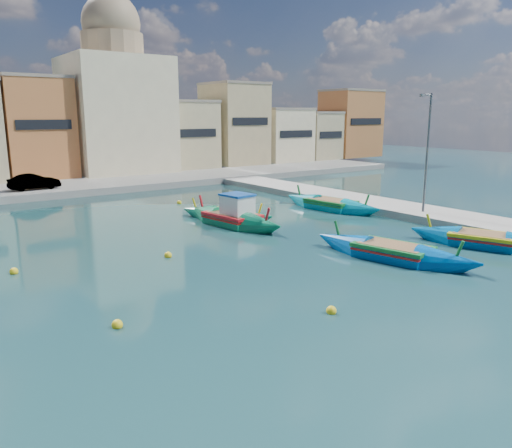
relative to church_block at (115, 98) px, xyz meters
name	(u,v)px	position (x,y,z in m)	size (l,w,h in m)	color
ground	(264,305)	(-10.00, -40.00, -8.41)	(160.00, 160.00, 0.00)	#113334
north_quay	(43,190)	(-10.00, -8.00, -8.11)	(80.00, 8.00, 0.60)	gray
north_townhouses	(89,131)	(-3.32, -0.64, -3.41)	(83.20, 7.87, 10.19)	tan
church_block	(115,98)	(0.00, 0.00, 0.00)	(10.00, 10.00, 19.10)	beige
quay_street_lamp	(427,152)	(7.44, -34.00, -4.07)	(1.18, 0.16, 8.00)	#595B60
luzzu_blue_cabin	(233,219)	(-3.59, -28.21, -8.04)	(3.28, 8.82, 3.05)	#0B734B
luzzu_cyan_mid	(330,206)	(5.00, -28.00, -8.14)	(3.13, 8.78, 2.54)	#0089A4
luzzu_green	(226,216)	(-2.98, -26.53, -8.18)	(4.85, 6.80, 2.15)	#0B7656
luzzu_blue_south	(392,253)	(-1.53, -38.87, -8.15)	(3.91, 8.80, 2.48)	#0056AD
luzzu_cyan_south	(482,241)	(4.12, -40.10, -8.15)	(4.55, 7.96, 2.42)	#0061A1
mooring_buoys	(224,253)	(-7.68, -33.64, -8.33)	(23.73, 22.83, 0.36)	yellow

